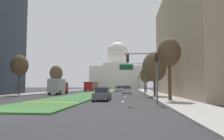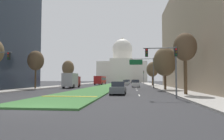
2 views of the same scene
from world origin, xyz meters
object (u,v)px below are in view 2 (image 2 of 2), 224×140
object	(u,v)px
sedan_midblock	(136,84)
sedan_distant	(126,83)
sedan_far_horizon	(128,82)
sedan_very_far	(133,82)
street_tree_right_near	(185,48)
traffic_light_near_right	(167,60)
capitol_building	(122,67)
city_bus	(100,80)
box_truck_delivery	(71,80)
overhead_guide_sign	(145,67)
street_tree_right_far	(152,69)
traffic_light_far_right	(144,76)
sedan_lead_stopped	(118,88)
street_tree_left_mid	(36,61)
street_tree_left_far	(68,68)
street_tree_right_mid	(165,62)

from	to	relation	value
sedan_midblock	sedan_distant	world-z (taller)	sedan_midblock
sedan_far_horizon	sedan_very_far	bearing A→B (deg)	82.03
street_tree_right_near	traffic_light_near_right	bearing A→B (deg)	-125.31
capitol_building	traffic_light_near_right	size ratio (longest dim) A/B	5.90
traffic_light_near_right	sedan_very_far	bearing A→B (deg)	92.41
city_bus	street_tree_right_near	bearing A→B (deg)	-67.72
traffic_light_near_right	street_tree_right_near	size ratio (longest dim) A/B	0.70
sedan_very_far	box_truck_delivery	bearing A→B (deg)	-105.55
sedan_midblock	box_truck_delivery	size ratio (longest dim) A/B	0.65
overhead_guide_sign	street_tree_right_far	world-z (taller)	street_tree_right_far
sedan_distant	traffic_light_far_right	bearing A→B (deg)	60.09
sedan_midblock	sedan_far_horizon	distance (m)	27.67
capitol_building	sedan_very_far	world-z (taller)	capitol_building
street_tree_right_near	sedan_distant	distance (m)	39.83
street_tree_right_far	traffic_light_far_right	bearing A→B (deg)	95.10
street_tree_right_near	sedan_lead_stopped	world-z (taller)	street_tree_right_near
street_tree_left_mid	street_tree_left_far	bearing A→B (deg)	91.00
sedan_distant	street_tree_right_far	bearing A→B (deg)	-35.40
overhead_guide_sign	box_truck_delivery	distance (m)	16.28
sedan_distant	sedan_very_far	bearing A→B (deg)	84.78
box_truck_delivery	traffic_light_near_right	bearing A→B (deg)	-52.04
sedan_distant	box_truck_delivery	size ratio (longest dim) A/B	0.67
sedan_midblock	sedan_lead_stopped	bearing A→B (deg)	-96.48
street_tree_left_mid	sedan_midblock	distance (m)	23.23
traffic_light_near_right	street_tree_right_far	bearing A→B (deg)	86.34
street_tree_left_far	sedan_distant	xyz separation A→B (m)	(16.64, 7.46, -4.44)
sedan_lead_stopped	sedan_far_horizon	world-z (taller)	sedan_far_horizon
street_tree_right_near	city_bus	size ratio (longest dim) A/B	0.68
street_tree_right_far	sedan_very_far	size ratio (longest dim) A/B	1.54
capitol_building	sedan_far_horizon	xyz separation A→B (m)	(4.58, -50.48, -9.23)
traffic_light_near_right	street_tree_right_near	xyz separation A→B (m)	(2.78, 3.93, 1.87)
overhead_guide_sign	city_bus	distance (m)	27.87
street_tree_left_mid	sedan_distant	world-z (taller)	street_tree_left_mid
traffic_light_near_right	street_tree_right_far	xyz separation A→B (m)	(2.36, 36.87, 0.96)
traffic_light_far_right	street_tree_right_mid	world-z (taller)	street_tree_right_mid
street_tree_left_mid	street_tree_left_far	size ratio (longest dim) A/B	1.00
street_tree_right_near	sedan_far_horizon	xyz separation A→B (m)	(-8.07, 51.12, -4.85)
street_tree_right_mid	sedan_very_far	distance (m)	57.27
street_tree_right_mid	box_truck_delivery	size ratio (longest dim) A/B	1.17
capitol_building	traffic_light_near_right	bearing A→B (deg)	-84.65
box_truck_delivery	traffic_light_far_right	bearing A→B (deg)	61.22
capitol_building	traffic_light_far_right	xyz separation A→B (m)	(10.72, -51.71, -6.74)
overhead_guide_sign	capitol_building	bearing A→B (deg)	96.17
capitol_building	sedan_far_horizon	distance (m)	51.53
overhead_guide_sign	city_bus	size ratio (longest dim) A/B	0.59
street_tree_right_near	sedan_very_far	xyz separation A→B (m)	(-5.79, 67.43, -4.90)
street_tree_right_far	street_tree_left_mid	bearing A→B (deg)	-138.56
street_tree_left_mid	city_bus	size ratio (longest dim) A/B	0.67
traffic_light_far_right	street_tree_left_far	world-z (taller)	street_tree_left_far
street_tree_left_mid	sedan_far_horizon	world-z (taller)	street_tree_left_mid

